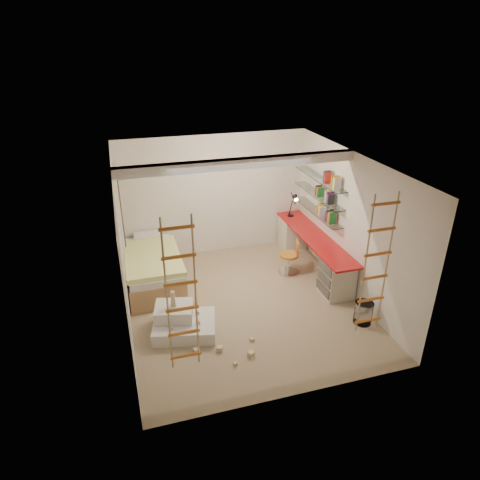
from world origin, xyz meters
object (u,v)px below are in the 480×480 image
object	(u,v)px
desk	(313,251)
play_platform	(182,322)
swivel_chair	(290,262)
bed	(153,268)

from	to	relation	value
desk	play_platform	distance (m)	3.21
swivel_chair	play_platform	size ratio (longest dim) A/B	0.64
swivel_chair	play_platform	distance (m)	2.71
swivel_chair	play_platform	xyz separation A→B (m)	(-2.40, -1.24, -0.10)
play_platform	desk	bearing A→B (deg)	23.93
play_platform	bed	bearing A→B (deg)	99.23
desk	play_platform	xyz separation A→B (m)	(-2.93, -1.30, -0.23)
bed	play_platform	distance (m)	1.69
desk	bed	size ratio (longest dim) A/B	1.40
swivel_chair	play_platform	world-z (taller)	swivel_chair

